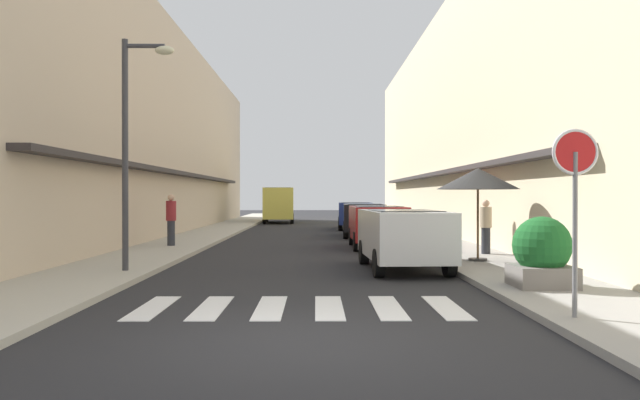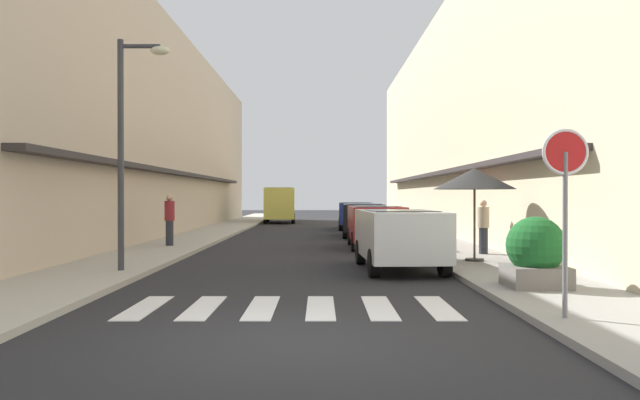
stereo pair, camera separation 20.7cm
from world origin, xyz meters
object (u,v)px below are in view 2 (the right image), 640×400
at_px(parked_car_near, 400,232).
at_px(cafe_umbrella, 476,179).
at_px(street_lamp, 131,129).
at_px(planter_corner, 537,254).
at_px(round_street_sign, 567,173).
at_px(pedestrian_walking_near, 171,218).
at_px(parked_car_far, 365,216).
at_px(delivery_van, 281,202).
at_px(parked_car_distant, 357,212).
at_px(pedestrian_walking_far, 485,226).
at_px(parked_car_mid, 377,222).

xyz_separation_m(parked_car_near, cafe_umbrella, (2.10, 1.07, 1.33)).
bearing_deg(street_lamp, planter_corner, -17.39).
distance_m(round_street_sign, pedestrian_walking_near, 15.29).
xyz_separation_m(parked_car_far, delivery_van, (-4.63, 14.41, 0.48)).
xyz_separation_m(parked_car_far, round_street_sign, (1.48, -19.06, 1.21)).
distance_m(delivery_van, street_lamp, 28.05).
relative_size(delivery_van, round_street_sign, 2.08).
relative_size(parked_car_distant, delivery_van, 0.83).
distance_m(round_street_sign, cafe_umbrella, 7.62).
bearing_deg(parked_car_distant, pedestrian_walking_far, -79.69).
height_order(parked_car_distant, pedestrian_walking_near, pedestrian_walking_near).
height_order(parked_car_near, parked_car_mid, same).
height_order(street_lamp, planter_corner, street_lamp).
distance_m(parked_car_far, pedestrian_walking_far, 9.92).
relative_size(planter_corner, pedestrian_walking_far, 0.83).
distance_m(parked_car_distant, round_street_sign, 25.30).
relative_size(street_lamp, cafe_umbrella, 2.17).
bearing_deg(round_street_sign, parked_car_far, 94.43).
height_order(parked_car_distant, delivery_van, delivery_van).
bearing_deg(planter_corner, cafe_umbrella, 89.74).
bearing_deg(parked_car_distant, round_street_sign, -86.65).
height_order(parked_car_far, pedestrian_walking_near, pedestrian_walking_near).
height_order(round_street_sign, pedestrian_walking_near, round_street_sign).
height_order(round_street_sign, street_lamp, street_lamp).
height_order(parked_car_far, parked_car_distant, same).
bearing_deg(cafe_umbrella, planter_corner, -90.26).
xyz_separation_m(parked_car_near, parked_car_distant, (0.00, 18.71, 0.00)).
xyz_separation_m(round_street_sign, pedestrian_walking_near, (-8.54, 12.63, -1.08)).
bearing_deg(parked_car_distant, pedestrian_walking_near, -119.29).
bearing_deg(pedestrian_walking_near, delivery_van, 120.24).
distance_m(delivery_van, pedestrian_walking_far, 25.06).
xyz_separation_m(parked_car_mid, pedestrian_walking_far, (2.85, -3.38, 0.02)).
bearing_deg(parked_car_near, pedestrian_walking_far, 46.76).
distance_m(parked_car_far, cafe_umbrella, 11.73).
bearing_deg(parked_car_mid, parked_car_near, -90.00).
height_order(parked_car_mid, cafe_umbrella, cafe_umbrella).
relative_size(parked_car_near, delivery_van, 0.77).
height_order(street_lamp, cafe_umbrella, street_lamp).
xyz_separation_m(round_street_sign, pedestrian_walking_far, (1.37, 9.56, -1.19)).
height_order(parked_car_near, pedestrian_walking_far, pedestrian_walking_far).
bearing_deg(planter_corner, parked_car_far, 97.35).
bearing_deg(delivery_van, parked_car_mid, -77.29).
height_order(round_street_sign, pedestrian_walking_far, round_street_sign).
bearing_deg(parked_car_far, parked_car_mid, -90.00).
height_order(pedestrian_walking_near, pedestrian_walking_far, pedestrian_walking_near).
bearing_deg(parked_car_far, planter_corner, -82.65).
bearing_deg(pedestrian_walking_near, round_street_sign, -19.02).
bearing_deg(parked_car_distant, street_lamp, -107.66).
height_order(parked_car_distant, planter_corner, parked_car_distant).
bearing_deg(parked_car_distant, parked_car_mid, -90.00).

